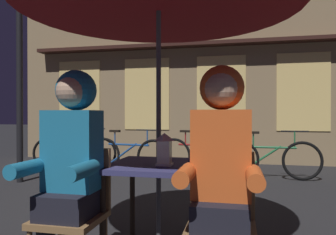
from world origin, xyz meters
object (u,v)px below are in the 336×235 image
object	(u,v)px
chair_left	(75,207)
bicycle_third	(200,156)
bicycle_fourth	(270,159)
bicycle_nearest	(74,153)
cafe_table	(159,177)
person_right_hooded	(221,158)
bicycle_second	(128,155)
chair_right	(221,217)
person_left_hooded	(71,154)
street_lamp	(19,16)
lantern	(164,148)

from	to	relation	value
chair_left	bicycle_third	size ratio (longest dim) A/B	0.52
bicycle_fourth	bicycle_nearest	bearing A→B (deg)	177.99
bicycle_third	cafe_table	bearing A→B (deg)	-88.37
cafe_table	person_right_hooded	world-z (taller)	person_right_hooded
bicycle_second	bicycle_fourth	size ratio (longest dim) A/B	0.99
chair_right	person_left_hooded	world-z (taller)	person_left_hooded
cafe_table	bicycle_fourth	size ratio (longest dim) A/B	0.44
cafe_table	street_lamp	distance (m)	4.25
lantern	chair_right	size ratio (longest dim) A/B	0.27
lantern	person_left_hooded	size ratio (longest dim) A/B	0.17
person_left_hooded	street_lamp	bearing A→B (deg)	131.79
bicycle_fourth	lantern	bearing A→B (deg)	-106.80
chair_left	chair_right	xyz separation A→B (m)	(0.96, 0.00, 0.00)
chair_right	bicycle_third	world-z (taller)	chair_right
chair_right	person_left_hooded	xyz separation A→B (m)	(-0.96, -0.06, 0.36)
chair_right	bicycle_nearest	distance (m)	5.00
street_lamp	lantern	bearing A→B (deg)	-38.69
chair_right	bicycle_third	size ratio (longest dim) A/B	0.52
person_left_hooded	chair_right	bearing A→B (deg)	3.39
street_lamp	bicycle_nearest	bearing A→B (deg)	76.72
bicycle_nearest	bicycle_second	world-z (taller)	same
bicycle_fourth	bicycle_second	bearing A→B (deg)	-178.99
person_right_hooded	street_lamp	size ratio (longest dim) A/B	0.36
chair_right	chair_left	bearing A→B (deg)	180.00
person_left_hooded	bicycle_nearest	world-z (taller)	person_left_hooded
lantern	bicycle_fourth	size ratio (longest dim) A/B	0.14
bicycle_fourth	person_right_hooded	bearing A→B (deg)	-99.50
chair_right	bicycle_nearest	world-z (taller)	chair_right
person_right_hooded	bicycle_second	world-z (taller)	person_right_hooded
lantern	bicycle_second	distance (m)	3.80
street_lamp	bicycle_fourth	bearing A→B (deg)	15.49
lantern	chair_right	world-z (taller)	lantern
person_right_hooded	street_lamp	distance (m)	4.74
person_left_hooded	bicycle_third	xyz separation A→B (m)	(0.38, 4.00, -0.50)
person_left_hooded	bicycle_third	bearing A→B (deg)	84.59
lantern	bicycle_fourth	distance (m)	3.70
chair_left	street_lamp	distance (m)	4.24
bicycle_nearest	bicycle_third	size ratio (longest dim) A/B	0.99
chair_left	bicycle_second	xyz separation A→B (m)	(-0.94, 3.74, -0.14)
chair_left	person_left_hooded	world-z (taller)	person_left_hooded
person_left_hooded	bicycle_second	distance (m)	3.94
cafe_table	lantern	size ratio (longest dim) A/B	3.20
chair_right	bicycle_third	xyz separation A→B (m)	(-0.58, 3.94, -0.14)
bicycle_third	bicycle_fourth	world-z (taller)	same
bicycle_second	bicycle_nearest	bearing A→B (deg)	171.63
street_lamp	person_left_hooded	bearing A→B (deg)	-48.21
person_right_hooded	bicycle_second	xyz separation A→B (m)	(-1.90, 3.80, -0.50)
chair_right	person_left_hooded	bearing A→B (deg)	-176.61
bicycle_second	bicycle_third	size ratio (longest dim) A/B	1.00
chair_right	bicycle_nearest	xyz separation A→B (m)	(-3.10, 3.92, -0.14)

